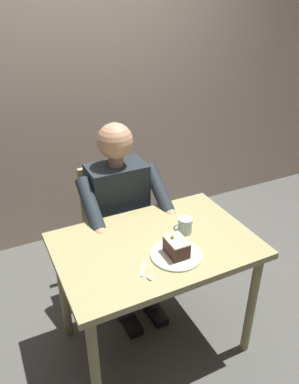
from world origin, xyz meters
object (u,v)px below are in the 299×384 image
object	(u,v)px
coffee_cup	(185,225)
dessert_spoon	(147,273)
chair	(114,223)
cake_slice	(176,247)
seated_person	(123,216)
dining_table	(156,257)

from	to	relation	value
coffee_cup	dessert_spoon	xyz separation A→B (m)	(0.33, 0.21, -0.04)
chair	cake_slice	distance (m)	0.83
cake_slice	coffee_cup	distance (m)	0.21
chair	coffee_cup	size ratio (longest dim) A/B	7.86
seated_person	cake_slice	bearing A→B (deg)	94.15
coffee_cup	dessert_spoon	bearing A→B (deg)	32.87
seated_person	coffee_cup	bearing A→B (deg)	112.67
dining_table	seated_person	size ratio (longest dim) A/B	0.85
dining_table	dessert_spoon	distance (m)	0.26
dining_table	coffee_cup	xyz separation A→B (m)	(-0.18, -0.02, 0.14)
chair	dessert_spoon	bearing A→B (deg)	79.97
dining_table	coffee_cup	bearing A→B (deg)	-174.64
chair	dessert_spoon	world-z (taller)	chair
cake_slice	dessert_spoon	xyz separation A→B (m)	(0.19, 0.06, -0.05)
chair	dessert_spoon	xyz separation A→B (m)	(0.15, 0.83, 0.26)
chair	dessert_spoon	size ratio (longest dim) A/B	6.44
chair	coffee_cup	world-z (taller)	chair
dessert_spoon	cake_slice	bearing A→B (deg)	-163.00
chair	cake_slice	bearing A→B (deg)	93.23
chair	seated_person	world-z (taller)	seated_person
dining_table	seated_person	xyz separation A→B (m)	(-0.00, -0.46, -0.00)
seated_person	dessert_spoon	world-z (taller)	seated_person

